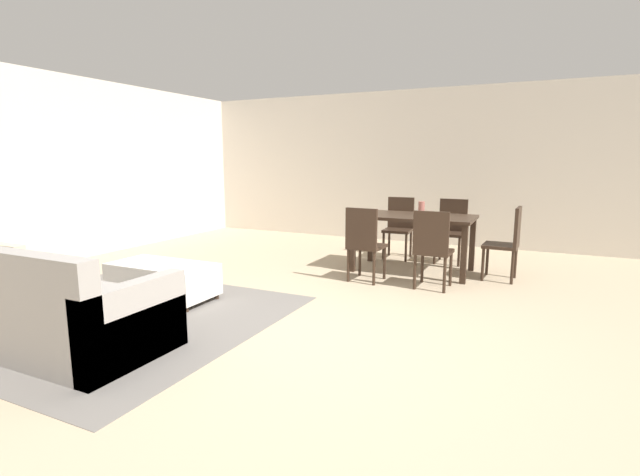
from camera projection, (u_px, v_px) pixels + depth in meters
ground_plane at (294, 336)px, 3.96m from camera, size 10.80×10.80×0.00m
wall_back at (429, 167)px, 8.19m from camera, size 9.00×0.12×2.70m
wall_left at (12, 170)px, 6.09m from camera, size 0.12×11.00×2.70m
area_rug at (112, 316)px, 4.43m from camera, size 3.00×2.80×0.01m
couch at (34, 308)px, 3.77m from camera, size 2.25×0.93×0.86m
ottoman_table at (163, 279)px, 4.97m from camera, size 1.14×0.58×0.39m
dining_table at (413, 223)px, 6.14m from camera, size 1.56×0.85×0.76m
dining_chair_near_left at (364, 240)px, 5.62m from camera, size 0.43×0.43×0.92m
dining_chair_near_right at (432, 245)px, 5.29m from camera, size 0.41×0.41×0.92m
dining_chair_far_left at (399, 224)px, 7.04m from camera, size 0.42×0.42×0.92m
dining_chair_far_right at (451, 227)px, 6.73m from camera, size 0.41×0.41×0.92m
dining_chair_head_east at (508, 239)px, 5.69m from camera, size 0.42×0.42×0.92m
vase_centerpiece at (421, 208)px, 6.11m from camera, size 0.08×0.08×0.18m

